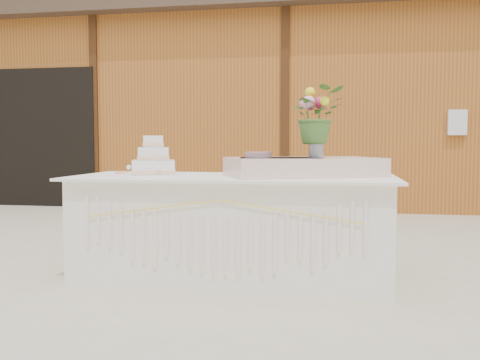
# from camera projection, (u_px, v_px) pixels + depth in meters

# --- Properties ---
(ground) EXTENTS (80.00, 80.00, 0.00)m
(ground) POSITION_uv_depth(u_px,v_px,m) (233.00, 278.00, 4.04)
(ground) COLOR beige
(ground) RESTS_ON ground
(barn) EXTENTS (12.60, 4.60, 3.30)m
(barn) POSITION_uv_depth(u_px,v_px,m) (295.00, 107.00, 9.81)
(barn) COLOR #A55C22
(barn) RESTS_ON ground
(cake_table) EXTENTS (2.40, 1.00, 0.77)m
(cake_table) POSITION_uv_depth(u_px,v_px,m) (233.00, 227.00, 4.01)
(cake_table) COLOR white
(cake_table) RESTS_ON ground
(wedding_cake) EXTENTS (0.43, 0.43, 0.30)m
(wedding_cake) POSITION_uv_depth(u_px,v_px,m) (153.00, 161.00, 4.22)
(wedding_cake) COLOR white
(wedding_cake) RESTS_ON cake_table
(pink_cake_stand) EXTENTS (0.25, 0.25, 0.18)m
(pink_cake_stand) POSITION_uv_depth(u_px,v_px,m) (258.00, 163.00, 3.97)
(pink_cake_stand) COLOR white
(pink_cake_stand) RESTS_ON cake_table
(satin_runner) EXTENTS (1.25, 1.01, 0.14)m
(satin_runner) POSITION_uv_depth(u_px,v_px,m) (303.00, 167.00, 3.98)
(satin_runner) COLOR #F7D0C7
(satin_runner) RESTS_ON cake_table
(flower_vase) EXTENTS (0.11, 0.11, 0.15)m
(flower_vase) POSITION_uv_depth(u_px,v_px,m) (316.00, 148.00, 3.96)
(flower_vase) COLOR #B2B2B7
(flower_vase) RESTS_ON satin_runner
(bouquet) EXTENTS (0.49, 0.47, 0.42)m
(bouquet) POSITION_uv_depth(u_px,v_px,m) (317.00, 108.00, 3.94)
(bouquet) COLOR #436F2C
(bouquet) RESTS_ON flower_vase
(loose_flowers) EXTENTS (0.26, 0.39, 0.02)m
(loose_flowers) POSITION_uv_depth(u_px,v_px,m) (116.00, 172.00, 4.31)
(loose_flowers) COLOR pink
(loose_flowers) RESTS_ON cake_table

